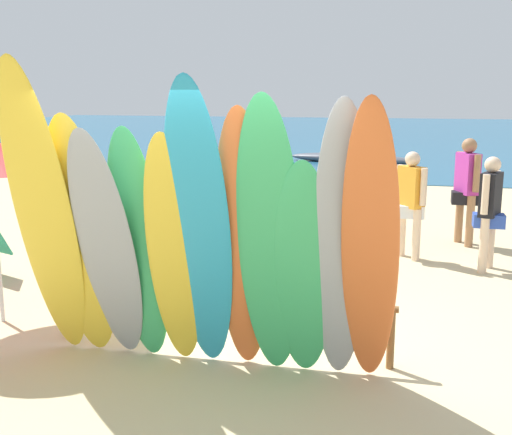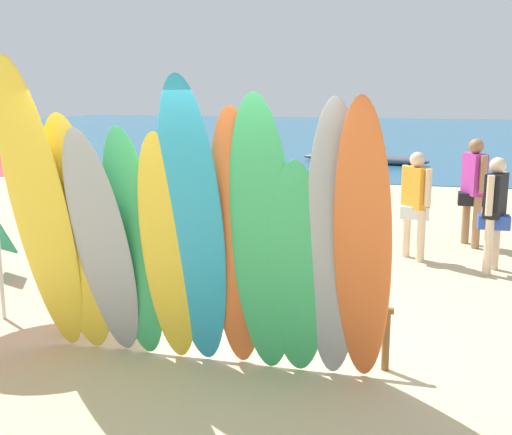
% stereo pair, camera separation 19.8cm
% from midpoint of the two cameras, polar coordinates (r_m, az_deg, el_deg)
% --- Properties ---
extents(ground, '(60.00, 60.00, 0.00)m').
position_cam_midpoint_polar(ground, '(19.74, 9.63, 4.04)').
color(ground, '#D3BC8C').
extents(ocean_water, '(60.00, 40.00, 0.02)m').
position_cam_midpoint_polar(ocean_water, '(37.22, 12.19, 7.39)').
color(ocean_water, '#235B7F').
rests_on(ocean_water, ground).
extents(surfboard_rack, '(3.34, 0.07, 0.60)m').
position_cam_midpoint_polar(surfboard_rack, '(6.12, -2.72, -7.80)').
color(surfboard_rack, brown).
rests_on(surfboard_rack, ground).
extents(surfboard_yellow_0, '(0.59, 0.93, 2.79)m').
position_cam_midpoint_polar(surfboard_yellow_0, '(5.94, -17.89, 0.18)').
color(surfboard_yellow_0, yellow).
rests_on(surfboard_yellow_0, ground).
extents(surfboard_yellow_1, '(0.62, 0.66, 2.32)m').
position_cam_midpoint_polar(surfboard_yellow_1, '(5.97, -14.81, -1.89)').
color(surfboard_yellow_1, yellow).
rests_on(surfboard_yellow_1, ground).
extents(surfboard_grey_2, '(0.61, 0.78, 2.21)m').
position_cam_midpoint_polar(surfboard_grey_2, '(5.82, -12.72, -2.69)').
color(surfboard_grey_2, '#999EA3').
rests_on(surfboard_grey_2, ground).
extents(surfboard_green_3, '(0.54, 0.56, 2.22)m').
position_cam_midpoint_polar(surfboard_green_3, '(5.79, -9.97, -2.64)').
color(surfboard_green_3, '#38B266').
rests_on(surfboard_green_3, ground).
extents(surfboard_yellow_4, '(0.52, 0.68, 2.18)m').
position_cam_midpoint_polar(surfboard_yellow_4, '(5.59, -6.91, -3.22)').
color(surfboard_yellow_4, yellow).
rests_on(surfboard_yellow_4, ground).
extents(surfboard_teal_5, '(0.56, 0.80, 2.64)m').
position_cam_midpoint_polar(surfboard_teal_5, '(5.40, -4.64, -1.20)').
color(surfboard_teal_5, '#289EC6').
rests_on(surfboard_teal_5, ground).
extents(surfboard_orange_6, '(0.54, 0.66, 2.39)m').
position_cam_midpoint_polar(surfboard_orange_6, '(5.43, -0.70, -2.43)').
color(surfboard_orange_6, orange).
rests_on(surfboard_orange_6, ground).
extents(surfboard_green_7, '(0.58, 0.63, 2.49)m').
position_cam_midpoint_polar(surfboard_green_7, '(5.31, 1.68, -2.21)').
color(surfboard_green_7, '#38B266').
rests_on(surfboard_green_7, ground).
extents(surfboard_green_8, '(0.54, 0.56, 1.97)m').
position_cam_midpoint_polar(surfboard_green_8, '(5.37, 4.79, -4.95)').
color(surfboard_green_8, '#38B266').
rests_on(surfboard_green_8, ground).
extents(surfboard_grey_9, '(0.52, 0.70, 2.47)m').
position_cam_midpoint_polar(surfboard_grey_9, '(5.22, 8.11, -2.71)').
color(surfboard_grey_9, '#999EA3').
rests_on(surfboard_grey_9, ground).
extents(surfboard_orange_10, '(0.49, 0.85, 2.48)m').
position_cam_midpoint_polar(surfboard_orange_10, '(5.13, 10.68, -2.97)').
color(surfboard_orange_10, orange).
rests_on(surfboard_orange_10, ground).
extents(beachgoer_strolling, '(0.42, 0.57, 1.60)m').
position_cam_midpoint_polar(beachgoer_strolling, '(9.28, 21.29, 0.90)').
color(beachgoer_strolling, beige).
rests_on(beachgoer_strolling, ground).
extents(beachgoer_by_water, '(0.45, 0.61, 1.74)m').
position_cam_midpoint_polar(beachgoer_by_water, '(10.74, 19.52, 2.79)').
color(beachgoer_by_water, '#9E704C').
rests_on(beachgoer_by_water, ground).
extents(beachgoer_near_rack, '(0.44, 0.48, 1.61)m').
position_cam_midpoint_polar(beachgoer_near_rack, '(9.64, 14.74, 1.70)').
color(beachgoer_near_rack, beige).
rests_on(beachgoer_near_rack, ground).
extents(beach_chair_red, '(0.65, 0.83, 0.80)m').
position_cam_midpoint_polar(beach_chair_red, '(8.65, -14.20, -2.79)').
color(beach_chair_red, '#B7B7BC').
rests_on(beach_chair_red, ground).
extents(beach_chair_blue, '(0.69, 0.84, 0.80)m').
position_cam_midpoint_polar(beach_chair_blue, '(9.91, -15.79, -1.06)').
color(beach_chair_blue, '#B7B7BC').
rests_on(beach_chair_blue, ground).
extents(distant_boat, '(4.54, 1.74, 0.36)m').
position_cam_midpoint_polar(distant_boat, '(22.06, 9.95, 5.22)').
color(distant_boat, '#4C515B').
rests_on(distant_boat, ground).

